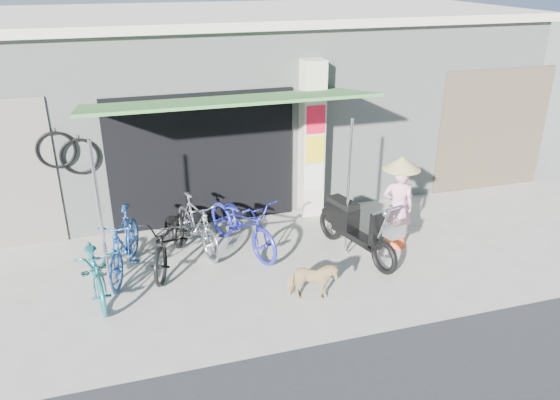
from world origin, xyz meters
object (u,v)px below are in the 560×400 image
object	(u,v)px
bike_teal	(96,268)
bike_navy	(242,223)
bike_silver	(197,224)
street_dog	(312,281)
moped	(354,227)
bike_blue	(124,244)
nun	(398,202)
bike_black	(170,238)

from	to	relation	value
bike_teal	bike_navy	world-z (taller)	bike_navy
bike_teal	bike_silver	bearing A→B (deg)	22.30
street_dog	moped	xyz separation A→B (m)	(1.15, 1.09, 0.20)
bike_teal	street_dog	bearing A→B (deg)	-27.04
bike_blue	moped	size ratio (longest dim) A/B	0.91
bike_silver	bike_blue	bearing A→B (deg)	-176.84
bike_teal	bike_blue	size ratio (longest dim) A/B	0.98
bike_blue	bike_silver	xyz separation A→B (m)	(1.21, 0.43, -0.04)
street_dog	moped	size ratio (longest dim) A/B	0.38
bike_silver	nun	bearing A→B (deg)	-30.23
bike_teal	bike_navy	bearing A→B (deg)	9.47
moped	bike_blue	bearing A→B (deg)	156.84
bike_black	bike_silver	world-z (taller)	bike_silver
nun	bike_silver	bearing A→B (deg)	11.87
bike_black	bike_silver	distance (m)	0.61
moped	bike_teal	bearing A→B (deg)	164.68
moped	bike_silver	bearing A→B (deg)	144.31
bike_silver	street_dog	xyz separation A→B (m)	(1.37, -1.99, -0.18)
bike_blue	bike_black	bearing A→B (deg)	20.17
bike_teal	moped	bearing A→B (deg)	-7.21
bike_black	street_dog	size ratio (longest dim) A/B	2.49
bike_navy	nun	size ratio (longest dim) A/B	1.18
moped	nun	xyz separation A→B (m)	(0.83, 0.09, 0.31)
bike_silver	bike_navy	size ratio (longest dim) A/B	0.84
bike_blue	bike_navy	world-z (taller)	bike_blue
bike_black	bike_blue	bearing A→B (deg)	-155.67
bike_navy	bike_black	bearing A→B (deg)	166.26
bike_blue	nun	bearing A→B (deg)	10.93
bike_black	bike_navy	xyz separation A→B (m)	(1.23, 0.17, 0.03)
bike_blue	nun	xyz separation A→B (m)	(4.55, -0.38, 0.30)
bike_blue	bike_teal	bearing A→B (deg)	-113.75
moped	bike_navy	bearing A→B (deg)	142.51
bike_black	bike_silver	bearing A→B (deg)	57.76
bike_teal	bike_navy	xyz separation A→B (m)	(2.38, 0.75, 0.06)
street_dog	moped	distance (m)	1.60
bike_navy	street_dog	world-z (taller)	bike_navy
bike_silver	bike_teal	bearing A→B (deg)	-166.38
street_dog	nun	distance (m)	2.36
bike_navy	nun	distance (m)	2.68
bike_blue	bike_navy	size ratio (longest dim) A/B	0.90
street_dog	bike_teal	bearing A→B (deg)	89.80
bike_black	street_dog	world-z (taller)	bike_black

